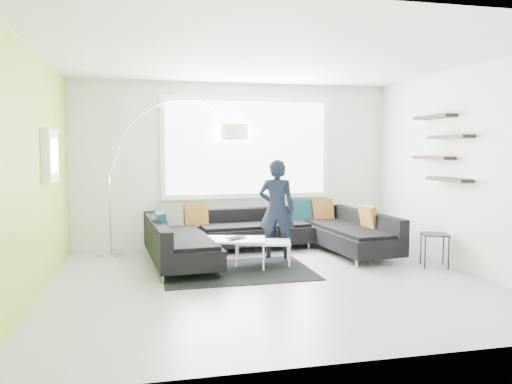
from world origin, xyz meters
TOP-DOWN VIEW (x-y plane):
  - ground at (0.00, 0.00)m, footprint 5.50×5.50m
  - room_shell at (0.04, 0.21)m, footprint 5.54×5.04m
  - sectional_sofa at (0.30, 1.34)m, footprint 3.75×2.51m
  - rug at (-0.33, 0.58)m, footprint 2.06×1.52m
  - coffee_table at (-0.12, 0.90)m, footprint 1.38×0.99m
  - arc_lamp at (-2.10, 2.09)m, footprint 2.29×0.54m
  - side_table at (2.46, 0.21)m, footprint 0.45×0.45m
  - person at (0.42, 1.28)m, footprint 0.81×0.75m
  - laptop at (-0.26, 0.79)m, footprint 0.58×0.58m

SIDE VIEW (x-z plane):
  - ground at x=0.00m, z-range 0.00..0.00m
  - rug at x=-0.33m, z-range 0.00..0.01m
  - coffee_table at x=-0.12m, z-range 0.00..0.41m
  - side_table at x=2.46m, z-range 0.00..0.48m
  - sectional_sofa at x=0.30m, z-range -0.05..0.72m
  - laptop at x=-0.26m, z-range 0.41..0.43m
  - person at x=0.42m, z-range 0.00..1.52m
  - arc_lamp at x=-2.10m, z-range 0.00..2.49m
  - room_shell at x=0.04m, z-range 0.40..3.22m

